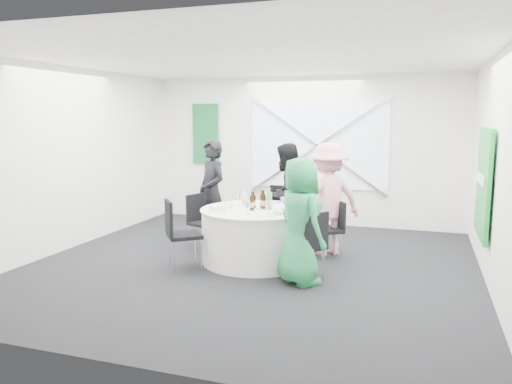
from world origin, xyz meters
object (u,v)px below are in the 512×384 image
(chair_back_right, at_px, (333,225))
(green_water_bottle, at_px, (269,201))
(chair_back_left, at_px, (200,217))
(person_man_back_left, at_px, (212,193))
(chair_front_right, at_px, (310,241))
(banquet_table, at_px, (256,235))
(person_woman_pink, at_px, (328,199))
(chair_front_left, at_px, (178,229))
(person_man_back, at_px, (286,195))
(clear_water_bottle, at_px, (245,201))
(chair_back, at_px, (280,210))
(person_woman_green, at_px, (300,221))

(chair_back_right, relative_size, green_water_bottle, 2.73)
(chair_back_left, xyz_separation_m, person_man_back_left, (0.04, 0.36, 0.34))
(chair_front_right, bearing_deg, person_man_back_left, -91.24)
(banquet_table, height_order, chair_front_right, chair_front_right)
(chair_back_right, xyz_separation_m, person_woman_pink, (-0.11, 0.12, 0.35))
(chair_front_left, xyz_separation_m, green_water_bottle, (1.06, 0.71, 0.32))
(person_man_back, relative_size, clear_water_bottle, 5.82)
(chair_front_left, bearing_deg, banquet_table, -90.00)
(chair_back, height_order, clear_water_bottle, clear_water_bottle)
(chair_back, distance_m, person_man_back, 0.36)
(chair_back_left, height_order, chair_front_left, chair_front_left)
(person_man_back, xyz_separation_m, clear_water_bottle, (-0.32, -1.03, 0.05))
(chair_front_left, height_order, clear_water_bottle, clear_water_bottle)
(person_man_back, bearing_deg, chair_back_right, 71.89)
(green_water_bottle, bearing_deg, person_man_back, 91.86)
(chair_back_right, xyz_separation_m, green_water_bottle, (-0.81, -0.56, 0.40))
(green_water_bottle, relative_size, clear_water_bottle, 1.07)
(chair_front_right, xyz_separation_m, clear_water_bottle, (-1.07, 0.61, 0.35))
(banquet_table, xyz_separation_m, person_woman_green, (0.81, -0.71, 0.40))
(person_man_back, bearing_deg, person_man_back_left, -67.82)
(chair_back_right, xyz_separation_m, chair_front_left, (-1.87, -1.27, 0.08))
(person_woman_green, height_order, green_water_bottle, person_woman_green)
(person_man_back_left, bearing_deg, chair_front_left, -48.51)
(chair_front_right, relative_size, chair_front_left, 0.94)
(chair_back_left, distance_m, clear_water_bottle, 1.03)
(person_man_back, distance_m, green_water_bottle, 0.99)
(banquet_table, distance_m, person_man_back, 1.12)
(chair_back, relative_size, clear_water_bottle, 3.29)
(green_water_bottle, bearing_deg, chair_back_left, 163.91)
(banquet_table, xyz_separation_m, person_man_back, (0.15, 1.01, 0.44))
(chair_back, relative_size, chair_front_right, 1.04)
(banquet_table, distance_m, person_woman_green, 1.15)
(person_man_back_left, bearing_deg, chair_back_left, -60.45)
(chair_front_right, height_order, chair_front_left, chair_front_left)
(chair_back, height_order, person_man_back, person_man_back)
(chair_back, bearing_deg, banquet_table, -90.00)
(chair_back_right, relative_size, chair_front_left, 0.87)
(chair_back_left, xyz_separation_m, person_woman_pink, (1.92, 0.33, 0.33))
(chair_front_left, distance_m, person_man_back_left, 1.45)
(chair_back_left, relative_size, chair_front_left, 0.90)
(banquet_table, relative_size, person_woman_pink, 0.94)
(person_woman_green, bearing_deg, person_man_back_left, 2.55)
(person_man_back, relative_size, person_woman_green, 1.05)
(chair_back_left, xyz_separation_m, person_man_back, (1.19, 0.63, 0.32))
(person_man_back, bearing_deg, banquet_table, 0.00)
(chair_back_left, distance_m, person_woman_pink, 1.97)
(chair_front_left, relative_size, person_man_back, 0.58)
(person_woman_green, bearing_deg, chair_front_left, 40.43)
(chair_back_left, distance_m, green_water_bottle, 1.33)
(banquet_table, distance_m, chair_front_right, 1.11)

